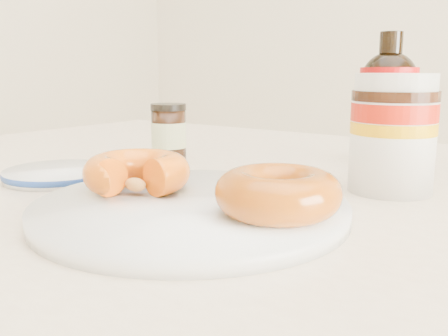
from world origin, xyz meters
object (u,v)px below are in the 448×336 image
Objects in this scene: dining_table at (305,266)px; plate at (191,208)px; blue_rim_saucer at (59,174)px; dark_jar at (169,133)px; syrup_bottle at (388,99)px; donut_bitten at (137,172)px; nutella_jar at (393,129)px; donut_whole at (278,193)px.

dining_table is 5.10× the size of plate.
blue_rim_saucer is at bearing 173.39° from plate.
blue_rim_saucer is at bearing -95.71° from dark_jar.
syrup_bottle is at bearing 49.92° from blue_rim_saucer.
syrup_bottle is at bearing 83.38° from donut_bitten.
plate is 0.36m from syrup_bottle.
plate is at bearing -106.62° from dining_table.
dark_jar is at bearing 166.98° from dining_table.
syrup_bottle reaches higher than blue_rim_saucer.
syrup_bottle reaches higher than nutella_jar.
dark_jar reaches higher than donut_whole.
blue_rim_saucer is (-0.33, -0.17, -0.06)m from nutella_jar.
donut_bitten is at bearing -127.82° from dining_table.
nutella_jar is (0.11, 0.19, 0.06)m from plate.
donut_whole is 0.35m from syrup_bottle.
blue_rim_saucer is at bearing -176.43° from donut_bitten.
syrup_bottle is (0.05, 0.35, 0.08)m from plate.
plate is at bearing -120.24° from nutella_jar.
dining_table is 13.87× the size of donut_bitten.
donut_bitten is at bearing -55.33° from dark_jar.
dining_table is at bearing -143.86° from nutella_jar.
dark_jar is (-0.24, 0.06, 0.12)m from dining_table.
syrup_bottle reaches higher than dark_jar.
dark_jar is at bearing 137.13° from donut_bitten.
dark_jar is at bearing 146.30° from donut_whole.
donut_bitten reaches higher than blue_rim_saucer.
syrup_bottle is 2.20× the size of dark_jar.
dining_table is 11.40× the size of nutella_jar.
donut_whole is 0.82× the size of nutella_jar.
blue_rim_saucer is (-0.27, -0.33, -0.08)m from syrup_bottle.
donut_whole is 0.30m from blue_rim_saucer.
dark_jar reaches higher than blue_rim_saucer.
nutella_jar is 0.17m from syrup_bottle.
plate is at bearing -174.25° from donut_whole.
nutella_jar is 0.32m from dark_jar.
dining_table is at bearing -13.02° from dark_jar.
syrup_bottle is (0.12, 0.35, 0.06)m from donut_bitten.
plate is 0.29m from dark_jar.
dark_jar is (-0.20, 0.20, 0.03)m from plate.
syrup_bottle is at bearing 110.04° from nutella_jar.
donut_whole is at bearing -85.39° from syrup_bottle.
dining_table is 0.28m from dark_jar.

